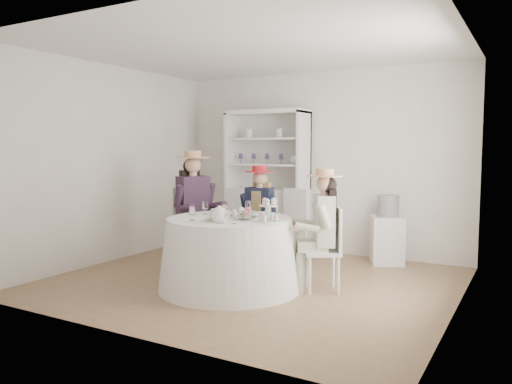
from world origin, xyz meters
The scene contains 23 objects.
ground centered at (0.00, 0.00, 0.00)m, with size 4.50×4.50×0.00m, color brown.
ceiling centered at (0.00, 0.00, 2.70)m, with size 4.50×4.50×0.00m, color white.
wall_back centered at (0.00, 2.00, 1.35)m, with size 4.50×4.50×0.00m, color silver.
wall_front centered at (0.00, -2.00, 1.35)m, with size 4.50×4.50×0.00m, color silver.
wall_left centered at (-2.25, 0.00, 1.35)m, with size 4.50×4.50×0.00m, color silver.
wall_right centered at (2.25, 0.00, 1.35)m, with size 4.50×4.50×0.00m, color silver.
tea_table centered at (-0.07, -0.38, 0.40)m, with size 1.58×1.58×0.79m.
hutch centered at (-0.71, 1.72, 0.76)m, with size 1.46×0.97×2.14m.
side_table centered at (1.15, 1.69, 0.32)m, with size 0.41×0.41×0.64m, color silver.
hatbox centered at (1.15, 1.69, 0.79)m, with size 0.29×0.29×0.29m, color black.
guest_left centered at (-0.94, 0.15, 0.87)m, with size 0.64×0.58×1.53m.
guest_mid centered at (-0.26, 0.62, 0.76)m, with size 0.49×0.51×1.34m.
guest_right centered at (0.86, 0.04, 0.76)m, with size 0.57×0.53×1.34m.
spare_chair centered at (-0.07, 1.49, 0.54)m, with size 0.47×0.47×1.00m.
teacup_a centered at (-0.34, -0.28, 0.83)m, with size 0.08×0.08×0.07m, color white.
teacup_b centered at (-0.04, -0.09, 0.83)m, with size 0.07×0.07×0.07m, color white.
teacup_c centered at (0.19, -0.25, 0.83)m, with size 0.08×0.08×0.07m, color white.
flower_bowl centered at (0.14, -0.39, 0.82)m, with size 0.20×0.20×0.05m, color white.
flower_arrangement centered at (0.16, -0.42, 0.88)m, with size 0.17×0.17×0.06m.
table_teapot centered at (0.04, -0.74, 0.87)m, with size 0.25×0.18×0.19m.
sandwich_plate centered at (-0.06, -0.70, 0.81)m, with size 0.26×0.26×0.06m.
cupcake_stand centered at (0.45, -0.44, 0.88)m, with size 0.26×0.26×0.24m.
stemware_set centered at (-0.07, -0.38, 0.87)m, with size 0.90×0.87×0.15m.
Camera 1 is at (2.88, -4.99, 1.56)m, focal length 35.00 mm.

